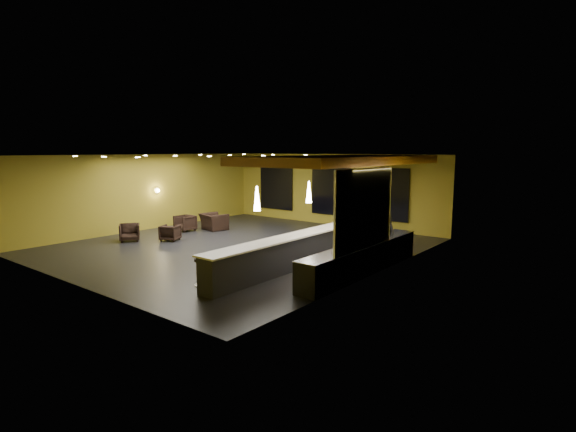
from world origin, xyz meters
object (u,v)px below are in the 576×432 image
Objects in this scene: armchair_b at (170,233)px; bar_stool_3 at (288,243)px; staff_c at (385,234)px; bar_stool_4 at (317,238)px; pendant_0 at (257,199)px; bar_stool_2 at (268,251)px; staff_a at (363,231)px; armchair_c at (185,223)px; armchair_d at (214,222)px; bar_stool_0 at (201,268)px; bar_counter at (299,251)px; bar_stool_1 at (239,259)px; pendant_1 at (309,192)px; pendant_2 at (349,187)px; bar_stool_5 at (337,232)px; staff_b at (383,227)px; prep_counter at (362,259)px; column at (369,200)px; armchair_a at (130,232)px.

bar_stool_3 is at bearing 160.61° from armchair_b.
bar_stool_4 is at bearing -155.30° from staff_c.
pendant_0 is 0.84× the size of bar_stool_4.
bar_stool_2 is at bearing 118.37° from pendant_0.
staff_a is at bearing 66.98° from bar_stool_2.
staff_a reaches higher than armchair_c.
armchair_d is 1.50× the size of bar_stool_0.
bar_counter is 2.18m from bar_stool_1.
pendant_2 is at bearing 90.00° from pendant_1.
armchair_c is at bearing 167.38° from bar_counter.
pendant_1 is at bearing -6.50° from bar_stool_3.
pendant_1 reaches higher than bar_stool_3.
armchair_c is at bearing -80.36° from armchair_b.
armchair_d is 6.54m from bar_stool_4.
pendant_0 reaches higher than bar_stool_3.
bar_stool_1 reaches higher than armchair_c.
bar_stool_5 is (-0.03, 1.39, 0.01)m from bar_stool_4.
pendant_2 reaches higher than bar_counter.
staff_b is 9.23m from armchair_c.
prep_counter is at bearing -46.83° from bar_stool_5.
staff_b reaches higher than bar_counter.
pendant_2 reaches higher than armchair_c.
bar_counter is at bearing 47.87° from bar_stool_2.
armchair_c is at bearing 160.79° from bar_stool_2.
pendant_2 is at bearing 128.66° from prep_counter.
bar_stool_4 is 0.98× the size of bar_stool_5.
pendant_2 is 0.85× the size of bar_stool_3.
armchair_d is (0.76, 1.07, 0.01)m from armchair_c.
staff_c reaches higher than bar_stool_4.
staff_a reaches higher than prep_counter.
column is 8.12m from bar_stool_0.
bar_counter is 10.16× the size of armchair_a.
bar_stool_4 is at bearing 99.31° from pendant_0.
bar_stool_0 reaches higher than armchair_b.
bar_stool_2 is (0.15, 2.63, 0.05)m from bar_stool_0.
bar_stool_4 is at bearing 3.91° from armchair_c.
bar_stool_4 is at bearing 172.71° from armchair_b.
bar_stool_4 is (0.28, 1.36, 0.01)m from bar_stool_3.
armchair_d is at bearing -176.29° from staff_c.
staff_c is 3.38m from bar_stool_3.
bar_counter is 4.71× the size of staff_a.
bar_stool_2 is 0.99× the size of bar_stool_5.
armchair_d is (0.71, 3.97, 0.02)m from armchair_a.
bar_stool_1 is 0.95× the size of bar_stool_3.
pendant_1 is 4.38m from bar_stool_0.
armchair_b is 0.61× the size of armchair_d.
column is 4.09× the size of bar_stool_5.
staff_c is 8.74m from armchair_d.
pendant_1 is 8.25m from armchair_a.
bar_stool_3 is at bearing -104.99° from staff_a.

